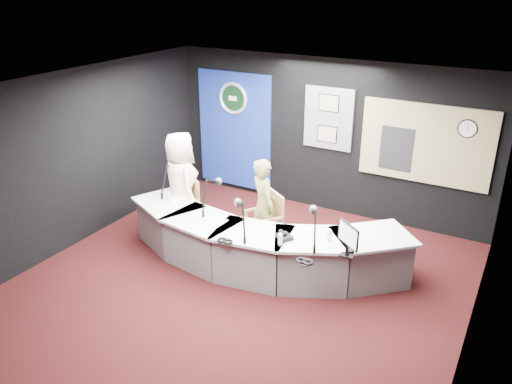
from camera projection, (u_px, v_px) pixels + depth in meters
The scene contains 33 objects.
ground at pixel (241, 284), 7.37m from camera, with size 6.00×6.00×0.00m, color black.
ceiling at pixel (238, 90), 6.26m from camera, with size 6.00×6.00×0.02m, color silver.
wall_back at pixel (325, 137), 9.22m from camera, with size 6.00×0.02×2.80m, color black.
wall_front at pixel (61, 316), 4.41m from camera, with size 6.00×0.02×2.80m, color black.
wall_left at pixel (78, 158), 8.17m from camera, with size 0.02×6.00×2.80m, color black.
wall_right at pixel (481, 250), 5.47m from camera, with size 0.02×6.00×2.80m, color black.
broadcast_desk at pixel (257, 244), 7.69m from camera, with size 4.50×1.90×0.75m, color silver, non-canonical shape.
backdrop_panel at pixel (235, 131), 10.11m from camera, with size 1.60×0.05×2.30m, color navy.
agency_seal at pixel (233, 98), 9.82m from camera, with size 0.63×0.63×0.07m, color silver.
seal_center at pixel (233, 98), 9.83m from camera, with size 0.48×0.48×0.01m, color black.
pinboard at pixel (328, 119), 9.04m from camera, with size 0.90×0.04×1.10m, color slate.
framed_photo_upper at pixel (329, 103), 8.90m from camera, with size 0.34×0.02×0.27m, color gray.
framed_photo_lower at pixel (327, 134), 9.12m from camera, with size 0.34×0.02×0.27m, color gray.
booth_window_frame at pixel (425, 144), 8.35m from camera, with size 2.12×0.06×1.32m, color tan.
booth_glow at pixel (425, 144), 8.34m from camera, with size 2.00×0.02×1.20m, color #FFD4A1.
equipment_rack at pixel (396, 149), 8.59m from camera, with size 0.55×0.02×0.75m, color black.
wall_clock at pixel (467, 129), 7.92m from camera, with size 0.28×0.28×0.01m, color white.
armchair_left at pixel (183, 208), 8.70m from camera, with size 0.50×0.50×0.89m, color #A5754B, non-canonical shape.
armchair_right at pixel (263, 226), 8.12m from camera, with size 0.48×0.48×0.85m, color #A5754B, non-canonical shape.
draped_jacket at pixel (181, 192), 8.87m from camera, with size 0.50×0.10×0.70m, color #6B645B.
person_man at pixel (181, 184), 8.53m from camera, with size 0.86×0.56×1.77m, color #FFE7CB.
person_woman at pixel (263, 206), 7.98m from camera, with size 0.57×0.37×1.55m, color olive.
computer_monitor at pixel (349, 234), 6.49m from camera, with size 0.40×0.02×0.27m, color black.
desk_phone at pixel (284, 237), 7.05m from camera, with size 0.22×0.17×0.05m, color black.
headphones_near at pixel (305, 261), 6.47m from camera, with size 0.23×0.23×0.04m, color black.
headphones_far at pixel (225, 241), 6.96m from camera, with size 0.20×0.20×0.03m, color black.
paper_stack at pixel (173, 200), 8.26m from camera, with size 0.21×0.30×0.00m, color white.
notepad at pixel (218, 222), 7.52m from camera, with size 0.19×0.26×0.00m, color white.
boom_mic_a at pixel (172, 176), 8.42m from camera, with size 0.16×0.74×0.60m, color black, non-canonical shape.
boom_mic_b at pixel (211, 191), 7.83m from camera, with size 0.23×0.73×0.60m, color black, non-canonical shape.
boom_mic_c at pixel (241, 214), 7.09m from camera, with size 0.51×0.60×0.60m, color black, non-canonical shape.
boom_mic_d at pixel (314, 222), 6.87m from camera, with size 0.39×0.68×0.60m, color black, non-canonical shape.
water_bottles at pixel (246, 222), 7.32m from camera, with size 3.13×0.48×0.18m, color silver, non-canonical shape.
Camera 1 is at (3.24, -5.35, 4.13)m, focal length 36.00 mm.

